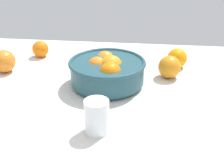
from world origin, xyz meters
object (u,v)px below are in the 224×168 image
at_px(loose_orange_0, 40,49).
at_px(loose_orange_1, 4,61).
at_px(loose_orange_3, 177,58).
at_px(juice_glass, 97,119).
at_px(loose_orange_2, 169,67).
at_px(fruit_bowl, 107,71).

xyz_separation_m(loose_orange_0, loose_orange_1, (-0.08, -0.16, 0.01)).
xyz_separation_m(loose_orange_0, loose_orange_3, (0.54, -0.04, 0.00)).
distance_m(juice_glass, loose_orange_2, 0.40).
distance_m(fruit_bowl, loose_orange_3, 0.30).
distance_m(loose_orange_0, loose_orange_1, 0.18).
distance_m(fruit_bowl, loose_orange_0, 0.37).
bearing_deg(loose_orange_0, loose_orange_1, -117.40).
bearing_deg(fruit_bowl, loose_orange_2, 21.58).
bearing_deg(loose_orange_1, juice_glass, -40.11).
xyz_separation_m(juice_glass, loose_orange_1, (-0.39, 0.33, 0.00)).
xyz_separation_m(fruit_bowl, juice_glass, (0.01, -0.27, -0.01)).
xyz_separation_m(fruit_bowl, loose_orange_2, (0.21, 0.08, -0.01)).
bearing_deg(juice_glass, loose_orange_0, 122.26).
relative_size(loose_orange_1, loose_orange_2, 1.05).
xyz_separation_m(juice_glass, loose_orange_2, (0.20, 0.35, 0.00)).
bearing_deg(loose_orange_3, loose_orange_1, -169.54).
height_order(juice_glass, loose_orange_1, juice_glass).
bearing_deg(loose_orange_0, loose_orange_2, -15.35).
bearing_deg(loose_orange_1, loose_orange_0, 62.60).
bearing_deg(fruit_bowl, loose_orange_1, 170.80).
relative_size(loose_orange_1, loose_orange_3, 1.13).
distance_m(fruit_bowl, loose_orange_1, 0.39).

